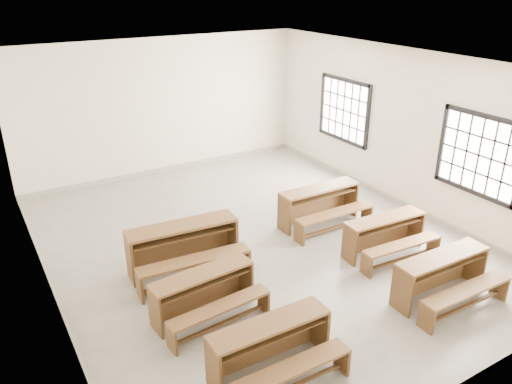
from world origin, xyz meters
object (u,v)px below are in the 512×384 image
desk_set_0 (272,345)px  desk_set_4 (386,233)px  desk_set_3 (443,274)px  desk_set_1 (204,291)px  desk_set_2 (184,245)px  desk_set_5 (320,203)px

desk_set_0 → desk_set_4: desk_set_0 is taller
desk_set_3 → desk_set_4: 1.41m
desk_set_0 → desk_set_3: desk_set_3 is taller
desk_set_0 → desk_set_1: bearing=99.0°
desk_set_3 → desk_set_2: bearing=139.2°
desk_set_4 → desk_set_5: 1.51m
desk_set_2 → desk_set_1: bearing=-96.0°
desk_set_0 → desk_set_2: (0.03, 2.67, 0.06)m
desk_set_1 → desk_set_2: 1.27m
desk_set_5 → desk_set_4: bearing=-79.6°
desk_set_0 → desk_set_3: bearing=0.2°
desk_set_2 → desk_set_4: desk_set_2 is taller
desk_set_1 → desk_set_5: desk_set_5 is taller
desk_set_1 → desk_set_0: bearing=-86.2°
desk_set_0 → desk_set_4: (3.22, 1.37, -0.01)m
desk_set_0 → desk_set_5: size_ratio=0.94×
desk_set_5 → desk_set_2: bearing=-175.8°
desk_set_2 → desk_set_4: size_ratio=1.20×
desk_set_1 → desk_set_3: bearing=-28.9°
desk_set_2 → desk_set_5: 2.94m
desk_set_3 → desk_set_5: bearing=92.3°
desk_set_2 → desk_set_3: bearing=-37.5°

